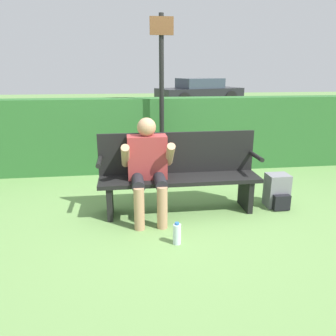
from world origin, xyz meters
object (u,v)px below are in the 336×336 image
(water_bottle, at_px, (177,234))
(signpost, at_px, (162,90))
(park_bench, at_px, (179,172))
(backpack, at_px, (277,191))
(person_seated, at_px, (148,164))
(parked_car, at_px, (200,92))

(water_bottle, bearing_deg, signpost, 87.31)
(park_bench, xyz_separation_m, backpack, (1.21, -0.07, -0.28))
(person_seated, distance_m, parked_car, 12.67)
(backpack, bearing_deg, person_seated, -177.87)
(water_bottle, relative_size, parked_car, 0.05)
(backpack, height_order, water_bottle, backpack)
(park_bench, bearing_deg, parked_car, 76.06)
(park_bench, height_order, signpost, signpost)
(park_bench, distance_m, person_seated, 0.42)
(backpack, xyz_separation_m, signpost, (-1.25, 1.37, 1.13))
(person_seated, relative_size, backpack, 2.75)
(water_bottle, bearing_deg, parked_car, 76.27)
(backpack, relative_size, signpost, 0.17)
(park_bench, height_order, parked_car, parked_car)
(water_bottle, distance_m, signpost, 2.43)
(park_bench, xyz_separation_m, water_bottle, (-0.15, -0.80, -0.36))
(water_bottle, height_order, signpost, signpost)
(water_bottle, distance_m, parked_car, 13.28)
(person_seated, distance_m, backpack, 1.63)
(water_bottle, relative_size, signpost, 0.09)
(backpack, distance_m, water_bottle, 1.54)
(parked_car, bearing_deg, backpack, -116.33)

